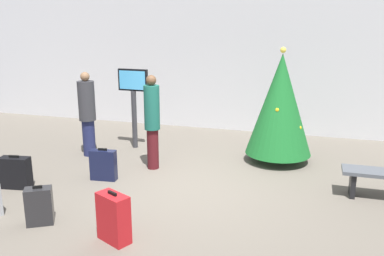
{
  "coord_description": "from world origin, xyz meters",
  "views": [
    {
      "loc": [
        2.05,
        -6.33,
        2.82
      ],
      "look_at": [
        -0.12,
        0.8,
        0.9
      ],
      "focal_mm": 37.87,
      "sensor_mm": 36.0,
      "label": 1
    }
  ],
  "objects_px": {
    "traveller_0": "(87,112)",
    "suitcase_4": "(114,218)",
    "suitcase_2": "(16,173)",
    "holiday_tree": "(280,104)",
    "suitcase_1": "(103,165)",
    "suitcase_0": "(39,206)",
    "flight_info_kiosk": "(133,95)",
    "traveller_1": "(152,120)"
  },
  "relations": [
    {
      "from": "flight_info_kiosk",
      "to": "suitcase_4",
      "type": "relative_size",
      "value": 2.61
    },
    {
      "from": "traveller_1",
      "to": "suitcase_4",
      "type": "bearing_deg",
      "value": -78.34
    },
    {
      "from": "suitcase_0",
      "to": "suitcase_2",
      "type": "relative_size",
      "value": 0.98
    },
    {
      "from": "suitcase_2",
      "to": "suitcase_4",
      "type": "distance_m",
      "value": 2.75
    },
    {
      "from": "traveller_0",
      "to": "suitcase_0",
      "type": "bearing_deg",
      "value": -71.99
    },
    {
      "from": "traveller_1",
      "to": "suitcase_2",
      "type": "distance_m",
      "value": 2.64
    },
    {
      "from": "holiday_tree",
      "to": "suitcase_1",
      "type": "xyz_separation_m",
      "value": [
        -2.99,
        -2.02,
        -0.93
      ]
    },
    {
      "from": "suitcase_0",
      "to": "suitcase_1",
      "type": "distance_m",
      "value": 1.81
    },
    {
      "from": "suitcase_2",
      "to": "suitcase_4",
      "type": "xyz_separation_m",
      "value": [
        2.51,
        -1.14,
        0.05
      ]
    },
    {
      "from": "suitcase_1",
      "to": "holiday_tree",
      "type": "bearing_deg",
      "value": 33.99
    },
    {
      "from": "traveller_0",
      "to": "suitcase_1",
      "type": "xyz_separation_m",
      "value": [
        1.02,
        -1.23,
        -0.68
      ]
    },
    {
      "from": "traveller_0",
      "to": "holiday_tree",
      "type": "bearing_deg",
      "value": 11.14
    },
    {
      "from": "holiday_tree",
      "to": "suitcase_2",
      "type": "height_order",
      "value": "holiday_tree"
    },
    {
      "from": "traveller_0",
      "to": "suitcase_4",
      "type": "xyz_separation_m",
      "value": [
        2.24,
        -3.15,
        -0.64
      ]
    },
    {
      "from": "suitcase_4",
      "to": "holiday_tree",
      "type": "bearing_deg",
      "value": 65.71
    },
    {
      "from": "traveller_0",
      "to": "suitcase_1",
      "type": "relative_size",
      "value": 3.0
    },
    {
      "from": "suitcase_1",
      "to": "traveller_1",
      "type": "bearing_deg",
      "value": 53.16
    },
    {
      "from": "traveller_1",
      "to": "suitcase_0",
      "type": "bearing_deg",
      "value": -104.31
    },
    {
      "from": "holiday_tree",
      "to": "flight_info_kiosk",
      "type": "height_order",
      "value": "holiday_tree"
    },
    {
      "from": "traveller_1",
      "to": "suitcase_0",
      "type": "distance_m",
      "value": 2.84
    },
    {
      "from": "traveller_0",
      "to": "suitcase_4",
      "type": "distance_m",
      "value": 3.92
    },
    {
      "from": "suitcase_2",
      "to": "holiday_tree",
      "type": "bearing_deg",
      "value": 33.2
    },
    {
      "from": "traveller_1",
      "to": "suitcase_1",
      "type": "bearing_deg",
      "value": -126.84
    },
    {
      "from": "flight_info_kiosk",
      "to": "traveller_1",
      "type": "distance_m",
      "value": 1.55
    },
    {
      "from": "suitcase_1",
      "to": "suitcase_4",
      "type": "xyz_separation_m",
      "value": [
        1.21,
        -1.92,
        0.05
      ]
    },
    {
      "from": "holiday_tree",
      "to": "suitcase_4",
      "type": "xyz_separation_m",
      "value": [
        -1.78,
        -3.94,
        -0.89
      ]
    },
    {
      "from": "traveller_0",
      "to": "suitcase_1",
      "type": "bearing_deg",
      "value": -50.14
    },
    {
      "from": "traveller_1",
      "to": "traveller_0",
      "type": "bearing_deg",
      "value": 167.39
    },
    {
      "from": "suitcase_1",
      "to": "suitcase_2",
      "type": "height_order",
      "value": "suitcase_1"
    },
    {
      "from": "suitcase_1",
      "to": "suitcase_2",
      "type": "xyz_separation_m",
      "value": [
        -1.29,
        -0.79,
        -0.0
      ]
    },
    {
      "from": "flight_info_kiosk",
      "to": "suitcase_1",
      "type": "relative_size",
      "value": 3.0
    },
    {
      "from": "suitcase_0",
      "to": "flight_info_kiosk",
      "type": "bearing_deg",
      "value": 93.95
    },
    {
      "from": "flight_info_kiosk",
      "to": "traveller_1",
      "type": "xyz_separation_m",
      "value": [
        0.95,
        -1.2,
        -0.24
      ]
    },
    {
      "from": "flight_info_kiosk",
      "to": "suitcase_0",
      "type": "relative_size",
      "value": 3.11
    },
    {
      "from": "traveller_0",
      "to": "suitcase_4",
      "type": "relative_size",
      "value": 2.61
    },
    {
      "from": "flight_info_kiosk",
      "to": "suitcase_0",
      "type": "height_order",
      "value": "flight_info_kiosk"
    },
    {
      "from": "flight_info_kiosk",
      "to": "suitcase_2",
      "type": "xyz_separation_m",
      "value": [
        -0.99,
        -2.84,
        -0.96
      ]
    },
    {
      "from": "flight_info_kiosk",
      "to": "suitcase_4",
      "type": "height_order",
      "value": "flight_info_kiosk"
    },
    {
      "from": "traveller_0",
      "to": "suitcase_0",
      "type": "height_order",
      "value": "traveller_0"
    },
    {
      "from": "suitcase_4",
      "to": "traveller_0",
      "type": "bearing_deg",
      "value": 125.38
    },
    {
      "from": "suitcase_2",
      "to": "traveller_1",
      "type": "bearing_deg",
      "value": 40.33
    },
    {
      "from": "traveller_0",
      "to": "suitcase_4",
      "type": "height_order",
      "value": "traveller_0"
    }
  ]
}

